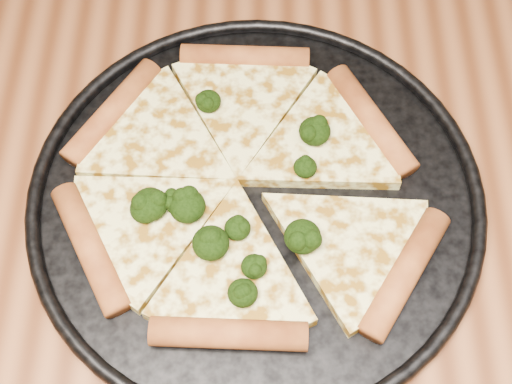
{
  "coord_description": "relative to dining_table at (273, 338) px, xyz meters",
  "views": [
    {
      "loc": [
        -0.01,
        -0.21,
        1.32
      ],
      "look_at": [
        -0.02,
        0.1,
        0.77
      ],
      "focal_mm": 50.27,
      "sensor_mm": 36.0,
      "label": 1
    }
  ],
  "objects": [
    {
      "name": "pizza_pan",
      "position": [
        -0.02,
        0.1,
        0.1
      ],
      "size": [
        0.41,
        0.41,
        0.02
      ],
      "color": "black",
      "rests_on": "dining_table"
    },
    {
      "name": "pizza",
      "position": [
        -0.03,
        0.11,
        0.11
      ],
      "size": [
        0.35,
        0.31,
        0.02
      ],
      "rotation": [
        0.0,
        0.0,
        -0.03
      ],
      "color": "#F8F398",
      "rests_on": "pizza_pan"
    },
    {
      "name": "broccoli_florets",
      "position": [
        -0.04,
        0.08,
        0.12
      ],
      "size": [
        0.18,
        0.21,
        0.02
      ],
      "color": "black",
      "rests_on": "pizza"
    },
    {
      "name": "dining_table",
      "position": [
        0.0,
        0.0,
        0.0
      ],
      "size": [
        1.2,
        0.9,
        0.75
      ],
      "color": "brown",
      "rests_on": "ground"
    }
  ]
}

